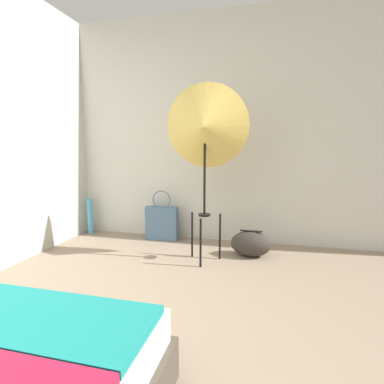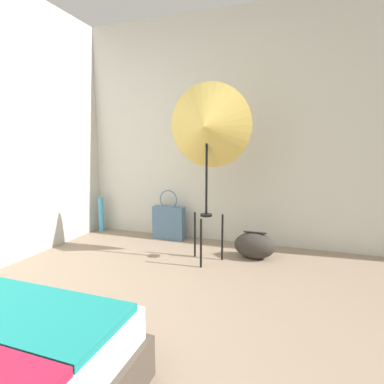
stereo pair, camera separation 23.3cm
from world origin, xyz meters
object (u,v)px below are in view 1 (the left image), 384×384
duffel_bag (251,244)px  photo_umbrella (205,127)px  paper_roll (90,216)px  tote_bag (162,223)px

duffel_bag → photo_umbrella: bearing=-151.4°
photo_umbrella → paper_roll: bearing=160.6°
tote_bag → paper_roll: 0.98m
duffel_bag → paper_roll: size_ratio=0.89×
tote_bag → duffel_bag: tote_bag is taller
duffel_bag → tote_bag: bearing=164.0°
photo_umbrella → paper_roll: (-1.62, 0.57, -1.06)m
photo_umbrella → paper_roll: photo_umbrella is taller
tote_bag → paper_roll: (-0.98, 0.03, 0.02)m
tote_bag → duffel_bag: size_ratio=1.48×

